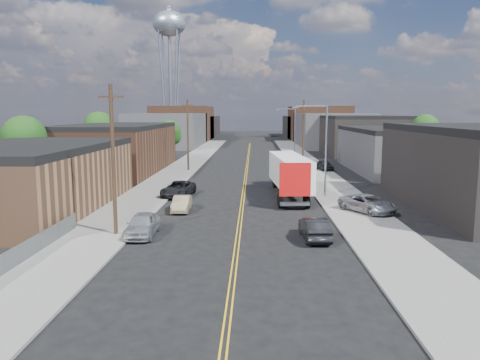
# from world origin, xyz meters

# --- Properties ---
(ground) EXTENTS (260.00, 260.00, 0.00)m
(ground) POSITION_xyz_m (0.00, 60.00, 0.00)
(ground) COLOR black
(ground) RESTS_ON ground
(centerline) EXTENTS (0.32, 120.00, 0.01)m
(centerline) POSITION_xyz_m (0.00, 45.00, 0.01)
(centerline) COLOR gold
(centerline) RESTS_ON ground
(sidewalk_left) EXTENTS (5.00, 140.00, 0.15)m
(sidewalk_left) POSITION_xyz_m (-9.50, 45.00, 0.07)
(sidewalk_left) COLOR slate
(sidewalk_left) RESTS_ON ground
(sidewalk_right) EXTENTS (5.00, 140.00, 0.15)m
(sidewalk_right) POSITION_xyz_m (9.50, 45.00, 0.07)
(sidewalk_right) COLOR slate
(sidewalk_right) RESTS_ON ground
(warehouse_tan) EXTENTS (12.00, 22.00, 5.60)m
(warehouse_tan) POSITION_xyz_m (-18.00, 18.00, 2.80)
(warehouse_tan) COLOR brown
(warehouse_tan) RESTS_ON ground
(warehouse_brown) EXTENTS (12.00, 26.00, 6.60)m
(warehouse_brown) POSITION_xyz_m (-18.00, 44.00, 3.30)
(warehouse_brown) COLOR #513020
(warehouse_brown) RESTS_ON ground
(industrial_right_b) EXTENTS (14.00, 24.00, 6.10)m
(industrial_right_b) POSITION_xyz_m (22.00, 46.00, 3.05)
(industrial_right_b) COLOR #353537
(industrial_right_b) RESTS_ON ground
(industrial_right_c) EXTENTS (14.00, 22.00, 7.60)m
(industrial_right_c) POSITION_xyz_m (22.00, 72.00, 3.80)
(industrial_right_c) COLOR black
(industrial_right_c) RESTS_ON ground
(skyline_left_a) EXTENTS (16.00, 30.00, 8.00)m
(skyline_left_a) POSITION_xyz_m (-20.00, 95.00, 4.00)
(skyline_left_a) COLOR #353537
(skyline_left_a) RESTS_ON ground
(skyline_right_a) EXTENTS (16.00, 30.00, 8.00)m
(skyline_right_a) POSITION_xyz_m (20.00, 95.00, 4.00)
(skyline_right_a) COLOR #353537
(skyline_right_a) RESTS_ON ground
(skyline_left_b) EXTENTS (16.00, 26.00, 10.00)m
(skyline_left_b) POSITION_xyz_m (-20.00, 120.00, 5.00)
(skyline_left_b) COLOR #513020
(skyline_left_b) RESTS_ON ground
(skyline_right_b) EXTENTS (16.00, 26.00, 10.00)m
(skyline_right_b) POSITION_xyz_m (20.00, 120.00, 5.00)
(skyline_right_b) COLOR #513020
(skyline_right_b) RESTS_ON ground
(skyline_left_c) EXTENTS (16.00, 40.00, 7.00)m
(skyline_left_c) POSITION_xyz_m (-20.00, 140.00, 3.50)
(skyline_left_c) COLOR black
(skyline_left_c) RESTS_ON ground
(skyline_right_c) EXTENTS (16.00, 40.00, 7.00)m
(skyline_right_c) POSITION_xyz_m (20.00, 140.00, 3.50)
(skyline_right_c) COLOR black
(skyline_right_c) RESTS_ON ground
(water_tower) EXTENTS (9.00, 9.00, 36.90)m
(water_tower) POSITION_xyz_m (-22.00, 110.00, 30.65)
(water_tower) COLOR gray
(water_tower) RESTS_ON ground
(streetlight_near) EXTENTS (3.39, 0.25, 9.00)m
(streetlight_near) POSITION_xyz_m (7.60, 25.00, 5.33)
(streetlight_near) COLOR gray
(streetlight_near) RESTS_ON ground
(streetlight_far) EXTENTS (3.39, 0.25, 9.00)m
(streetlight_far) POSITION_xyz_m (7.60, 60.00, 5.33)
(streetlight_far) COLOR gray
(streetlight_far) RESTS_ON ground
(utility_pole_left_near) EXTENTS (1.60, 0.26, 10.00)m
(utility_pole_left_near) POSITION_xyz_m (-8.20, 10.00, 5.14)
(utility_pole_left_near) COLOR black
(utility_pole_left_near) RESTS_ON ground
(utility_pole_left_far) EXTENTS (1.60, 0.26, 10.00)m
(utility_pole_left_far) POSITION_xyz_m (-8.20, 45.00, 5.14)
(utility_pole_left_far) COLOR black
(utility_pole_left_far) RESTS_ON ground
(utility_pole_right) EXTENTS (1.60, 0.26, 10.00)m
(utility_pole_right) POSITION_xyz_m (8.20, 48.00, 5.14)
(utility_pole_right) COLOR black
(utility_pole_right) RESTS_ON ground
(chainlink_fence) EXTENTS (0.05, 16.00, 1.22)m
(chainlink_fence) POSITION_xyz_m (-11.50, 3.50, 0.66)
(chainlink_fence) COLOR slate
(chainlink_fence) RESTS_ON ground
(tree_left_near) EXTENTS (4.85, 4.76, 7.91)m
(tree_left_near) POSITION_xyz_m (-23.94, 30.00, 5.18)
(tree_left_near) COLOR black
(tree_left_near) RESTS_ON ground
(tree_left_mid) EXTENTS (5.10, 5.04, 8.37)m
(tree_left_mid) POSITION_xyz_m (-23.94, 55.00, 5.48)
(tree_left_mid) COLOR black
(tree_left_mid) RESTS_ON ground
(tree_left_far) EXTENTS (4.35, 4.20, 6.97)m
(tree_left_far) POSITION_xyz_m (-13.94, 62.00, 4.57)
(tree_left_far) COLOR black
(tree_left_far) RESTS_ON ground
(tree_right_far) EXTENTS (4.85, 4.76, 7.91)m
(tree_right_far) POSITION_xyz_m (30.06, 60.00, 5.18)
(tree_right_far) COLOR black
(tree_right_far) RESTS_ON ground
(semi_truck) EXTENTS (3.56, 15.60, 4.04)m
(semi_truck) POSITION_xyz_m (4.50, 26.21, 2.30)
(semi_truck) COLOR silver
(semi_truck) RESTS_ON ground
(car_left_a) EXTENTS (1.90, 4.58, 1.55)m
(car_left_a) POSITION_xyz_m (-6.40, 10.00, 0.77)
(car_left_a) COLOR #B0B4B6
(car_left_a) RESTS_ON ground
(car_left_b) EXTENTS (1.46, 3.93, 1.28)m
(car_left_b) POSITION_xyz_m (-5.00, 18.00, 0.64)
(car_left_b) COLOR #938460
(car_left_b) RESTS_ON ground
(car_left_c) EXTENTS (3.16, 5.66, 1.50)m
(car_left_c) POSITION_xyz_m (-6.40, 24.94, 0.75)
(car_left_c) COLOR black
(car_left_c) RESTS_ON ground
(car_right_oncoming) EXTENTS (1.76, 4.49, 1.46)m
(car_right_oncoming) POSITION_xyz_m (5.00, 9.50, 0.73)
(car_right_oncoming) COLOR black
(car_right_oncoming) RESTS_ON ground
(car_right_lot_a) EXTENTS (4.65, 5.55, 1.41)m
(car_right_lot_a) POSITION_xyz_m (10.30, 17.41, 0.85)
(car_right_lot_a) COLOR #A6A9AB
(car_right_lot_a) RESTS_ON sidewalk_right
(car_right_lot_c) EXTENTS (2.41, 4.32, 1.39)m
(car_right_lot_c) POSITION_xyz_m (11.00, 45.44, 0.85)
(car_right_lot_c) COLOR black
(car_right_lot_c) RESTS_ON sidewalk_right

